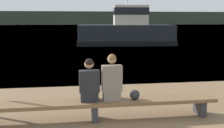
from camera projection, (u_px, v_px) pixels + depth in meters
water_surface at (71, 25)px, 126.87m from camera, size 240.00×240.00×0.00m
far_shoreline at (71, 18)px, 130.33m from camera, size 600.00×12.00×5.94m
bench_main at (94, 105)px, 6.31m from camera, size 5.66×0.55×0.45m
person_left at (89, 83)px, 6.22m from camera, size 0.45×0.35×0.97m
person_right at (112, 80)px, 6.28m from camera, size 0.45×0.35×1.06m
shopping_bag at (135, 95)px, 6.39m from camera, size 0.23×0.20×0.23m
tugboat_red at (126, 32)px, 25.31m from camera, size 8.90×4.29×6.40m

